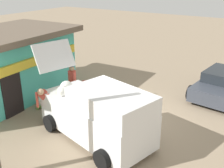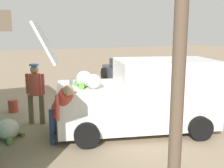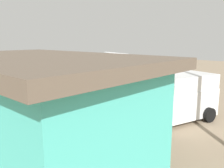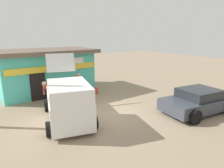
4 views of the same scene
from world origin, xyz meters
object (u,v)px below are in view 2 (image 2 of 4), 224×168
(vendor_standing, at_px, (35,90))
(paint_bucket, at_px, (13,106))
(parked_sedan, at_px, (130,72))
(customer_bending, at_px, (62,108))
(delivery_van, at_px, (142,96))
(unloaded_banana_pile, at_px, (8,130))

(vendor_standing, xyz_separation_m, paint_bucket, (1.51, 0.54, -0.81))
(parked_sedan, xyz_separation_m, paint_bucket, (-2.77, 5.86, -0.39))
(vendor_standing, relative_size, customer_bending, 1.16)
(customer_bending, bearing_deg, paint_bucket, 14.30)
(parked_sedan, relative_size, customer_bending, 2.70)
(vendor_standing, height_order, paint_bucket, vendor_standing)
(delivery_van, height_order, customer_bending, delivery_van)
(parked_sedan, xyz_separation_m, unloaded_banana_pile, (-5.13, 6.18, -0.36))
(delivery_van, xyz_separation_m, paint_bucket, (3.22, 3.07, -0.75))
(delivery_van, distance_m, customer_bending, 2.22)
(delivery_van, distance_m, paint_bucket, 4.51)
(delivery_van, bearing_deg, parked_sedan, -24.96)
(customer_bending, relative_size, unloaded_banana_pile, 1.68)
(parked_sedan, relative_size, unloaded_banana_pile, 4.54)
(delivery_van, relative_size, parked_sedan, 1.20)
(unloaded_banana_pile, distance_m, paint_bucket, 2.38)
(customer_bending, distance_m, unloaded_banana_pile, 1.69)
(vendor_standing, bearing_deg, parked_sedan, -51.18)
(vendor_standing, bearing_deg, paint_bucket, 19.46)
(delivery_van, xyz_separation_m, customer_bending, (-0.13, 2.22, -0.03))
(vendor_standing, distance_m, unloaded_banana_pile, 1.43)
(customer_bending, height_order, unloaded_banana_pile, customer_bending)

